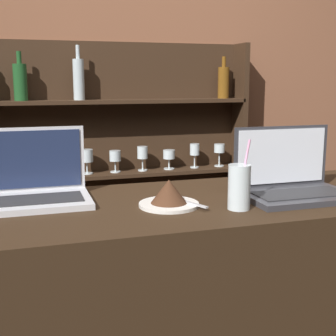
% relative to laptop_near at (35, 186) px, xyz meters
% --- Properties ---
extents(back_wall, '(7.00, 0.06, 2.70)m').
position_rel_laptop_near_xyz_m(back_wall, '(0.47, 1.25, 0.24)').
color(back_wall, brown).
rests_on(back_wall, ground_plane).
extents(back_shelf, '(1.56, 0.18, 1.64)m').
position_rel_laptop_near_xyz_m(back_shelf, '(0.45, 1.18, -0.24)').
color(back_shelf, '#332114').
rests_on(back_shelf, ground_plane).
extents(laptop_near, '(0.32, 0.23, 0.22)m').
position_rel_laptop_near_xyz_m(laptop_near, '(0.00, 0.00, 0.00)').
color(laptop_near, silver).
rests_on(laptop_near, bar_counter).
extents(laptop_far, '(0.34, 0.23, 0.22)m').
position_rel_laptop_near_xyz_m(laptop_far, '(0.79, -0.17, -0.00)').
color(laptop_far, '#333338').
rests_on(laptop_far, bar_counter).
extents(cake_plate, '(0.18, 0.18, 0.08)m').
position_rel_laptop_near_xyz_m(cake_plate, '(0.38, -0.17, -0.01)').
color(cake_plate, silver).
rests_on(cake_plate, bar_counter).
extents(water_glass, '(0.06, 0.06, 0.20)m').
position_rel_laptop_near_xyz_m(water_glass, '(0.56, -0.26, 0.02)').
color(water_glass, silver).
rests_on(water_glass, bar_counter).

